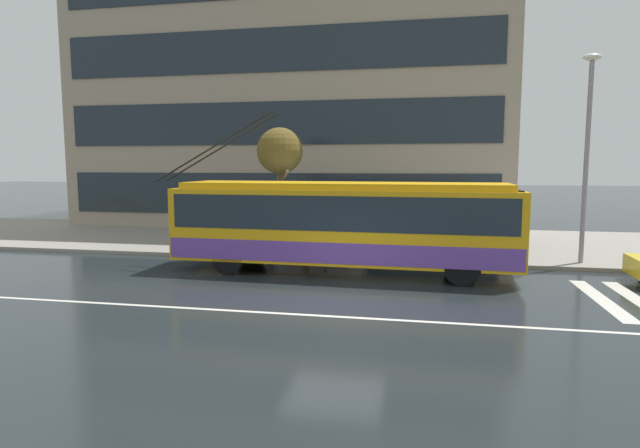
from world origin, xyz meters
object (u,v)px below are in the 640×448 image
Objects in this scene: trolleybus at (343,223)px; street_tree_bare at (280,153)px; street_lamp at (588,142)px; pedestrian_approaching_curb at (306,224)px; pedestrian_walking_past at (472,213)px; pedestrian_at_shelter at (326,230)px; bus_shelter at (317,200)px.

trolleybus reaches higher than street_tree_bare.
street_lamp is at bearing -11.53° from street_tree_bare.
street_tree_bare is at bearing 168.47° from street_lamp.
pedestrian_approaching_curb is 0.24× the size of street_lamp.
pedestrian_approaching_curb is 0.87× the size of pedestrian_walking_past.
pedestrian_approaching_curb reaches higher than pedestrian_at_shelter.
trolleybus reaches higher than pedestrian_walking_past.
bus_shelter is at bearing 55.62° from pedestrian_approaching_curb.
pedestrian_at_shelter is at bearing -176.84° from street_lamp.
pedestrian_at_shelter is at bearing 114.99° from trolleybus.
pedestrian_walking_past is at bearing 171.82° from street_lamp.
street_lamp is at bearing -8.18° from pedestrian_walking_past.
street_lamp reaches higher than pedestrian_at_shelter.
street_lamp is (7.94, 2.49, 2.66)m from trolleybus.
bus_shelter is at bearing 172.35° from street_lamp.
bus_shelter is at bearing 113.39° from trolleybus.
pedestrian_at_shelter is at bearing -48.13° from street_tree_bare.
street_lamp is 11.63m from street_tree_bare.
street_lamp reaches higher than trolleybus.
pedestrian_walking_past is at bearing -13.08° from street_tree_bare.
pedestrian_at_shelter is at bearing -49.79° from pedestrian_approaching_curb.
bus_shelter is (-1.63, 3.78, 0.48)m from trolleybus.
trolleybus reaches higher than pedestrian_approaching_curb.
trolleybus is at bearing -54.34° from street_tree_bare.
pedestrian_approaching_curb is at bearing 177.82° from pedestrian_walking_past.
street_tree_bare reaches higher than bus_shelter.
bus_shelter is 2.14m from pedestrian_at_shelter.
bus_shelter is 1.13m from pedestrian_approaching_curb.
bus_shelter is at bearing 111.53° from pedestrian_at_shelter.
pedestrian_approaching_curb is 6.33m from pedestrian_walking_past.
pedestrian_walking_past is at bearing -2.18° from pedestrian_approaching_curb.
trolleybus reaches higher than bus_shelter.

